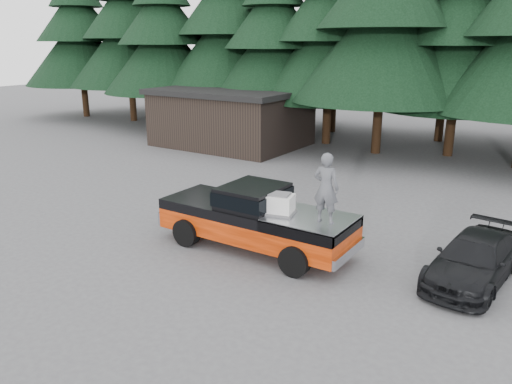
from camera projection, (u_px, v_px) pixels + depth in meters
The scene contains 8 objects.
ground at pixel (239, 240), 15.48m from camera, with size 120.00×120.00×0.00m, color #4A4A4C.
pickup_truck at pixel (256, 227), 14.64m from camera, with size 6.00×2.04×1.33m, color #DD420E, non-canonical shape.
truck_cab at pixel (253, 196), 14.42m from camera, with size 1.66×1.90×0.59m, color black.
air_compressor at pixel (279, 205), 13.73m from camera, with size 0.75×0.62×0.51m, color silver.
man_on_bed at pixel (326, 188), 12.87m from camera, with size 0.68×0.45×1.87m, color #4F5156.
parked_car at pixel (474, 259), 12.66m from camera, with size 1.65×4.06×1.18m, color black.
utility_building at pixel (231, 117), 29.33m from camera, with size 8.40×6.40×3.30m.
treeline at pixel (429, 6), 26.77m from camera, with size 60.15×16.05×17.50m.
Camera 1 is at (8.37, -11.72, 5.88)m, focal length 35.00 mm.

